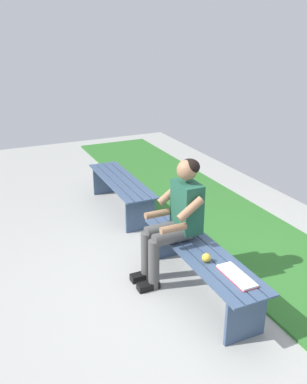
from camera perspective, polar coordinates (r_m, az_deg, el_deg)
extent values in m
cube|color=#9E9E99|center=(4.79, -11.07, -9.48)|extent=(10.00, 7.00, 0.04)
cube|color=#2D6B28|center=(5.54, 10.24, -4.47)|extent=(9.00, 1.43, 0.03)
cube|color=#384C6B|center=(4.09, 8.60, -7.59)|extent=(1.71, 0.12, 0.02)
cube|color=#384C6B|center=(4.04, 7.25, -7.94)|extent=(1.71, 0.12, 0.02)
cube|color=#384C6B|center=(3.99, 5.85, -8.29)|extent=(1.71, 0.12, 0.02)
cube|color=#384C6B|center=(3.94, 4.42, -8.64)|extent=(1.71, 0.12, 0.02)
cube|color=#384C6B|center=(3.64, 12.47, -16.38)|extent=(0.03, 0.39, 0.44)
cube|color=#384C6B|center=(4.68, 1.88, -6.48)|extent=(0.03, 0.39, 0.44)
cube|color=#384C6B|center=(5.84, -2.95, 1.85)|extent=(1.63, 0.11, 0.02)
cube|color=#384C6B|center=(5.80, -3.97, 1.70)|extent=(1.63, 0.11, 0.02)
cube|color=#384C6B|center=(5.77, -5.02, 1.54)|extent=(1.63, 0.11, 0.02)
cube|color=#384C6B|center=(5.73, -6.07, 1.38)|extent=(1.63, 0.11, 0.02)
cube|color=#384C6B|center=(5.27, -1.82, -3.09)|extent=(0.03, 0.39, 0.44)
cube|color=#384C6B|center=(6.48, -6.54, 1.66)|extent=(0.03, 0.39, 0.44)
cube|color=#1E513D|center=(4.13, 4.56, -1.96)|extent=(0.34, 0.20, 0.50)
sphere|color=#936B4C|center=(3.99, 4.60, 3.01)|extent=(0.20, 0.20, 0.20)
ellipsoid|color=black|center=(3.99, 4.99, 3.48)|extent=(0.20, 0.19, 0.15)
cylinder|color=#4C4C4C|center=(4.08, 2.61, -6.12)|extent=(0.13, 0.40, 0.13)
cylinder|color=#4C4C4C|center=(4.23, 1.49, -5.08)|extent=(0.13, 0.40, 0.13)
cylinder|color=#4C4C4C|center=(4.14, 0.04, -9.88)|extent=(0.11, 0.11, 0.53)
cube|color=black|center=(4.24, -0.71, -12.68)|extent=(0.10, 0.22, 0.07)
cylinder|color=#4C4C4C|center=(4.28, -0.98, -8.73)|extent=(0.11, 0.11, 0.53)
cube|color=black|center=(4.38, -1.69, -11.46)|extent=(0.10, 0.22, 0.07)
cylinder|color=#936B4C|center=(3.90, 5.06, -2.35)|extent=(0.08, 0.28, 0.23)
cylinder|color=#936B4C|center=(3.93, 2.71, -4.98)|extent=(0.07, 0.26, 0.07)
cylinder|color=#936B4C|center=(4.24, 2.27, -0.24)|extent=(0.08, 0.28, 0.23)
cylinder|color=#936B4C|center=(4.22, 0.48, -3.00)|extent=(0.07, 0.26, 0.07)
sphere|color=gold|center=(3.82, 7.22, -8.88)|extent=(0.08, 0.08, 0.08)
cube|color=white|center=(3.60, 12.22, -11.94)|extent=(0.20, 0.15, 0.02)
cube|color=white|center=(3.74, 10.36, -10.40)|extent=(0.20, 0.15, 0.02)
cube|color=red|center=(3.67, 11.26, -11.27)|extent=(0.41, 0.16, 0.01)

